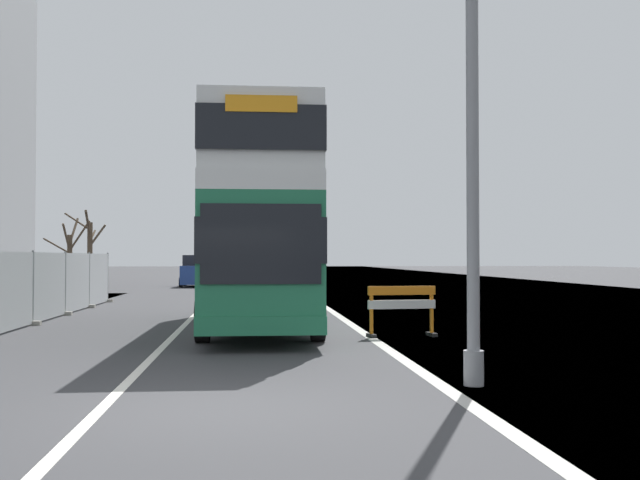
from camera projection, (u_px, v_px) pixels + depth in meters
name	position (u px, v px, depth m)	size (l,w,h in m)	color
ground	(267.00, 409.00, 9.00)	(140.00, 280.00, 0.10)	#38383A
double_decker_bus	(260.00, 224.00, 19.12)	(2.84, 10.81, 5.10)	#1E6B47
lamppost_foreground	(472.00, 125.00, 10.47)	(0.29, 0.70, 7.92)	gray
roadworks_barrier	(402.00, 305.00, 16.78)	(1.63, 0.61, 1.16)	orange
construction_site_fence	(50.00, 287.00, 21.25)	(0.44, 17.20, 2.02)	#A8AAAD
car_oncoming_near	(259.00, 273.00, 36.43)	(1.99, 4.53, 2.22)	slate
car_receding_mid	(198.00, 272.00, 45.62)	(2.06, 4.27, 1.97)	navy
bare_tree_far_verge_near	(70.00, 253.00, 45.47)	(2.88, 2.69, 4.36)	#4C3D2D
bare_tree_far_verge_mid	(90.00, 248.00, 45.52)	(2.70, 3.14, 4.69)	#4C3D2D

